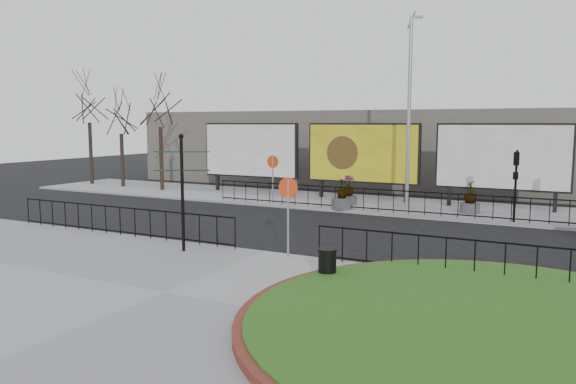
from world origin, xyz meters
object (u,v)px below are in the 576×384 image
Objects in this scene: lamp_post at (409,110)px; fingerpost_sign at (182,181)px; billboard_mid at (363,154)px; planter_b at (342,198)px; litter_bin at (327,264)px; planter_a at (349,192)px; planter_c at (470,200)px.

fingerpost_sign is at bearing -107.63° from lamp_post.
billboard_mid is 4.13× the size of planter_b.
litter_bin is 13.96m from planter_a.
planter_c reaches higher than litter_bin.
billboard_mid is at bearing 90.00° from planter_a.
planter_a is at bearing 109.18° from litter_bin.
lamp_post is (3.01, -1.97, 2.23)m from billboard_mid.
fingerpost_sign reaches higher than planter_a.
planter_a is (-4.59, 13.18, 0.18)m from litter_bin.
litter_bin is 12.35m from planter_b.
planter_b is (0.30, -3.57, -1.95)m from billboard_mid.
planter_c is at bearing -18.34° from billboard_mid.
fingerpost_sign is 12.37m from planter_a.
planter_c is at bearing 15.82° from planter_b.
lamp_post is at bearing 30.58° from planter_b.
planter_b is at bearing 60.19° from fingerpost_sign.
lamp_post is at bearing 180.00° from planter_c.
planter_b is (1.18, 10.62, -1.75)m from fingerpost_sign.
fingerpost_sign is 14.10m from planter_c.
billboard_mid is at bearing 94.80° from planter_b.
fingerpost_sign reaches higher than litter_bin.
fingerpost_sign is 4.46× the size of litter_bin.
planter_a is at bearing 100.62° from planter_b.
planter_b is (-4.29, 11.58, 0.10)m from litter_bin.
lamp_post is 13.06m from fingerpost_sign.
planter_a is at bearing 180.00° from lamp_post.
lamp_post reaches higher than planter_a.
planter_a is (-0.00, -1.97, -1.87)m from billboard_mid.
fingerpost_sign is at bearing -119.18° from planter_c.
billboard_mid is at bearing 146.75° from lamp_post.
planter_b is at bearing 110.31° from litter_bin.
fingerpost_sign is at bearing 170.03° from litter_bin.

